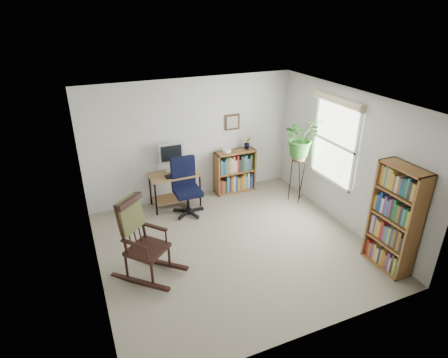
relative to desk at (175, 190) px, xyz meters
name	(u,v)px	position (x,y,z in m)	size (l,w,h in m)	color
floor	(234,246)	(0.47, -1.70, -0.34)	(4.20, 4.00, 0.00)	gray
ceiling	(236,102)	(0.47, -1.70, 2.06)	(4.20, 4.00, 0.00)	silver
wall_back	(192,140)	(0.47, 0.30, 0.86)	(4.20, 0.00, 2.40)	beige
wall_front	(313,255)	(0.47, -3.70, 0.86)	(4.20, 0.00, 2.40)	beige
wall_left	(89,208)	(-1.63, -1.70, 0.86)	(0.00, 4.00, 2.40)	beige
wall_right	(346,159)	(2.57, -1.70, 0.86)	(0.00, 4.00, 2.40)	beige
window	(334,143)	(2.53, -1.40, 1.06)	(0.12, 1.20, 1.50)	white
desk	(175,190)	(0.00, 0.00, 0.00)	(0.95, 0.52, 0.68)	olive
monitor	(171,158)	(0.00, 0.14, 0.62)	(0.46, 0.16, 0.56)	silver
keyboard	(176,176)	(0.00, -0.12, 0.35)	(0.40, 0.15, 0.03)	black
office_chair	(187,188)	(0.13, -0.40, 0.21)	(0.60, 0.60, 1.09)	black
rocking_chair	(146,239)	(-0.95, -1.85, 0.28)	(0.64, 1.07, 1.24)	black
low_bookshelf	(235,171)	(1.34, 0.12, 0.11)	(0.85, 0.28, 0.90)	brown
tall_bookshelf	(395,219)	(2.39, -3.06, 0.48)	(0.31, 0.72, 1.64)	brown
plant_stand	(297,177)	(2.27, -0.77, 0.18)	(0.29, 0.29, 1.05)	black
spider_plant	(303,119)	(2.27, -0.77, 1.36)	(1.69, 1.88, 1.46)	#2A6724
potted_plant_small	(247,147)	(1.62, 0.13, 0.61)	(0.13, 0.24, 0.11)	#2A6724
framed_picture	(232,122)	(1.34, 0.27, 1.12)	(0.32, 0.04, 0.32)	black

